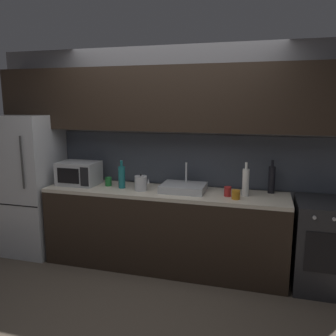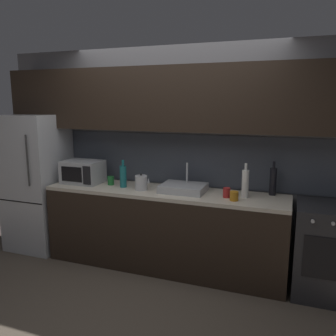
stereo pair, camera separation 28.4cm
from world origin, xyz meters
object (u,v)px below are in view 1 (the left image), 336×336
(microwave, at_px, (79,173))
(wine_bottle_white, at_px, (246,182))
(refrigerator, at_px, (30,184))
(wine_bottle_teal, at_px, (122,177))
(mug_green, at_px, (108,182))
(kettle, at_px, (141,183))
(mug_amber, at_px, (236,195))
(mug_red, at_px, (228,191))
(oven_range, at_px, (325,245))
(wine_bottle_dark, at_px, (272,179))

(microwave, relative_size, wine_bottle_white, 1.29)
(refrigerator, xyz_separation_m, wine_bottle_teal, (1.24, -0.02, 0.17))
(refrigerator, xyz_separation_m, mug_green, (1.05, 0.04, 0.09))
(kettle, bearing_deg, microwave, 174.19)
(mug_amber, xyz_separation_m, mug_green, (-1.49, 0.17, 0.00))
(mug_red, bearing_deg, kettle, -178.80)
(refrigerator, bearing_deg, oven_range, -0.02)
(refrigerator, bearing_deg, mug_red, -1.04)
(refrigerator, xyz_separation_m, wine_bottle_dark, (2.88, 0.22, 0.19))
(refrigerator, distance_m, wine_bottle_dark, 2.90)
(wine_bottle_dark, height_order, mug_green, wine_bottle_dark)
(oven_range, relative_size, mug_amber, 9.65)
(mug_green, bearing_deg, mug_red, -3.29)
(wine_bottle_white, distance_m, mug_red, 0.21)
(refrigerator, xyz_separation_m, microwave, (0.68, 0.02, 0.18))
(mug_green, bearing_deg, refrigerator, -178.04)
(kettle, height_order, mug_red, kettle)
(wine_bottle_white, bearing_deg, wine_bottle_dark, 36.70)
(microwave, height_order, mug_amber, microwave)
(mug_red, bearing_deg, mug_amber, -44.39)
(microwave, xyz_separation_m, mug_red, (1.77, -0.06, -0.08))
(kettle, bearing_deg, wine_bottle_white, 4.39)
(oven_range, bearing_deg, wine_bottle_white, 178.32)
(mug_red, relative_size, mug_green, 0.99)
(microwave, bearing_deg, wine_bottle_dark, 5.16)
(wine_bottle_dark, relative_size, mug_red, 3.55)
(mug_amber, relative_size, mug_green, 0.91)
(kettle, bearing_deg, mug_amber, -3.80)
(wine_bottle_teal, bearing_deg, wine_bottle_white, 1.60)
(kettle, height_order, wine_bottle_white, wine_bottle_white)
(wine_bottle_dark, distance_m, mug_green, 1.84)
(microwave, xyz_separation_m, wine_bottle_teal, (0.56, -0.03, -0.00))
(microwave, relative_size, wine_bottle_dark, 1.28)
(oven_range, bearing_deg, refrigerator, 179.98)
(microwave, distance_m, kettle, 0.82)
(mug_red, bearing_deg, microwave, 177.97)
(oven_range, height_order, kettle, kettle)
(refrigerator, xyz_separation_m, oven_range, (3.43, -0.00, -0.41))
(wine_bottle_teal, bearing_deg, microwave, 176.51)
(refrigerator, distance_m, oven_range, 3.45)
(wine_bottle_white, xyz_separation_m, wine_bottle_dark, (0.26, 0.19, 0.00))
(wine_bottle_dark, relative_size, mug_green, 3.52)
(kettle, bearing_deg, oven_range, 1.87)
(microwave, bearing_deg, refrigerator, -178.45)
(wine_bottle_white, height_order, wine_bottle_teal, wine_bottle_white)
(microwave, bearing_deg, mug_green, 2.71)
(wine_bottle_dark, height_order, mug_red, wine_bottle_dark)
(refrigerator, relative_size, microwave, 3.73)
(oven_range, height_order, wine_bottle_teal, wine_bottle_teal)
(wine_bottle_white, bearing_deg, mug_amber, -118.24)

